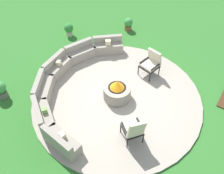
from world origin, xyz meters
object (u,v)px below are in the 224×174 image
Objects in this scene: curved_stone_bench at (68,81)px; potted_plant_2 at (0,90)px; fire_pit at (117,91)px; potted_plant_0 at (128,24)px; lounge_chair_front_right at (151,63)px; lounge_chair_front_left at (134,129)px; potted_plant_1 at (69,29)px.

curved_stone_bench is 7.74× the size of potted_plant_2.
fire_pit is 1.59× the size of potted_plant_0.
fire_pit is 3.93m from potted_plant_2.
potted_plant_0 is (2.15, 2.19, -0.28)m from lounge_chair_front_right.
lounge_chair_front_right is (2.83, 0.86, -0.01)m from lounge_chair_front_left.
potted_plant_0 is 0.99× the size of potted_plant_1.
potted_plant_0 is 6.09m from potted_plant_2.
lounge_chair_front_left is at bearing -78.93° from potted_plant_2.
lounge_chair_front_left is at bearing -102.40° from curved_stone_bench.
fire_pit is 1.38× the size of potted_plant_2.
curved_stone_bench is 3.25m from potted_plant_1.
curved_stone_bench is at bearing -178.90° from potted_plant_0.
potted_plant_0 is at bearing 25.02° from fire_pit.
fire_pit is 0.92× the size of lounge_chair_front_right.
curved_stone_bench is at bearing -140.82° from potted_plant_1.
lounge_chair_front_right reaches higher than fire_pit.
lounge_chair_front_right is at bearing -134.49° from potted_plant_0.
potted_plant_2 reaches higher than potted_plant_0.
potted_plant_2 is at bearing 133.37° from curved_stone_bench.
potted_plant_0 is at bearing -47.52° from potted_plant_1.
fire_pit is at bearing 86.08° from lounge_chair_front_left.
curved_stone_bench is 5.11× the size of lounge_chair_front_right.
potted_plant_1 reaches higher than potted_plant_0.
lounge_chair_front_right is (2.18, -2.11, 0.25)m from curved_stone_bench.
lounge_chair_front_left is at bearing -132.46° from fire_pit.
potted_plant_2 is (-1.56, 1.65, 0.01)m from curved_stone_bench.
lounge_chair_front_left is 1.60× the size of potted_plant_2.
fire_pit reaches higher than potted_plant_2.
fire_pit is 0.87× the size of lounge_chair_front_left.
lounge_chair_front_left is 5.85m from potted_plant_0.
potted_plant_1 is (2.52, 2.06, -0.02)m from curved_stone_bench.
fire_pit reaches higher than curved_stone_bench.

